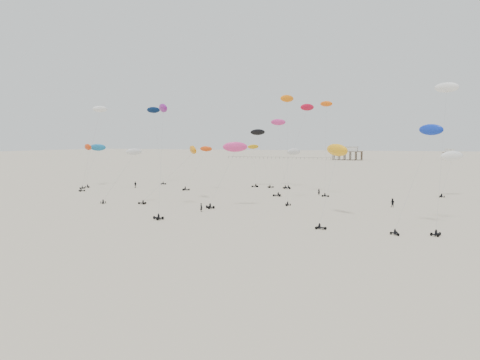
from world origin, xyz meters
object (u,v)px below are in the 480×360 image
at_px(spectator_0, 201,212).
at_px(pavilion_small, 449,155).
at_px(rig_0, 125,166).
at_px(rig_4, 88,154).
at_px(rig_9, 162,136).
at_px(pavilion_main, 347,154).

bearing_deg(spectator_0, pavilion_small, -75.08).
distance_m(pavilion_small, rig_0, 297.14).
bearing_deg(spectator_0, rig_4, -5.25).
height_order(rig_0, rig_9, rig_9).
distance_m(pavilion_small, rig_9, 300.32).
distance_m(pavilion_main, rig_9, 260.20).
distance_m(pavilion_main, pavilion_small, 76.16).
bearing_deg(pavilion_small, rig_9, -105.01).
bearing_deg(rig_0, rig_4, -74.88).
relative_size(rig_0, spectator_0, 6.40).
bearing_deg(rig_9, rig_0, 80.68).
bearing_deg(pavilion_small, spectator_0, -103.53).
bearing_deg(rig_0, spectator_0, 132.10).
bearing_deg(rig_9, spectator_0, -64.33).
xyz_separation_m(pavilion_main, rig_4, (-55.09, -221.71, 5.87)).
relative_size(pavilion_main, pavilion_small, 2.33).
height_order(rig_4, spectator_0, rig_4).
relative_size(rig_0, rig_4, 0.95).
relative_size(pavilion_small, rig_0, 0.69).
height_order(pavilion_main, pavilion_small, pavilion_main).
bearing_deg(pavilion_main, spectator_0, -89.88).
bearing_deg(rig_0, rig_9, 119.95).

